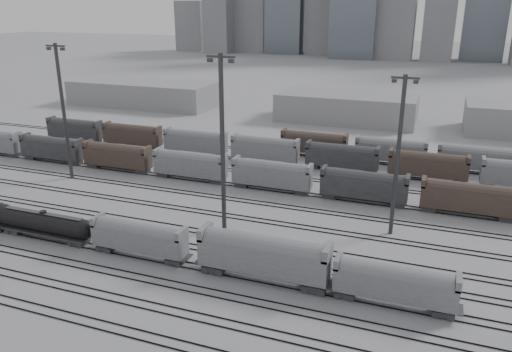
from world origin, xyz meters
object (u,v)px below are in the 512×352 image
(light_mast_c, at_px, (222,141))
(hopper_car_a, at_px, (139,236))
(hopper_car_b, at_px, (263,254))
(tank_car_b, at_px, (45,223))
(hopper_car_c, at_px, (395,282))

(light_mast_c, bearing_deg, hopper_car_a, -121.68)
(hopper_car_b, height_order, light_mast_c, light_mast_c)
(tank_car_b, height_order, hopper_car_a, hopper_car_a)
(tank_car_b, bearing_deg, hopper_car_a, 0.00)
(tank_car_b, bearing_deg, hopper_car_c, -0.00)
(tank_car_b, relative_size, hopper_car_a, 1.22)
(hopper_car_c, bearing_deg, tank_car_b, 180.00)
(hopper_car_b, bearing_deg, light_mast_c, 131.75)
(hopper_car_b, height_order, hopper_car_c, hopper_car_b)
(hopper_car_a, bearing_deg, hopper_car_c, -0.00)
(hopper_car_a, height_order, hopper_car_c, hopper_car_a)
(hopper_car_b, xyz_separation_m, light_mast_c, (-10.67, 11.95, 10.48))
(tank_car_b, xyz_separation_m, hopper_car_a, (16.29, 0.00, 0.64))
(light_mast_c, bearing_deg, hopper_car_b, -48.25)
(hopper_car_a, distance_m, hopper_car_c, 33.96)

